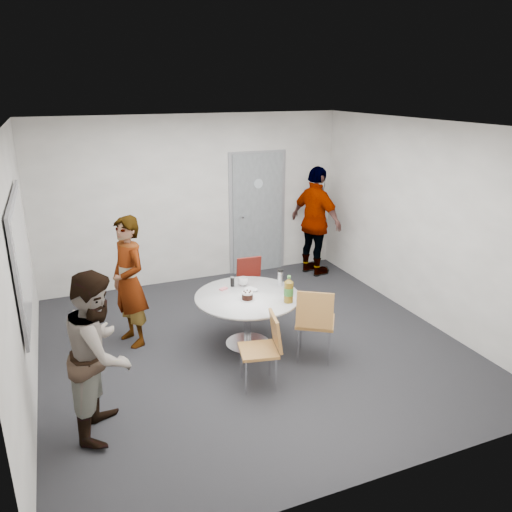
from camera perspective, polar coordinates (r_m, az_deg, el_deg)
name	(u,v)px	position (r m, az deg, el deg)	size (l,w,h in m)	color
floor	(251,345)	(6.40, -0.53, -10.12)	(5.00, 5.00, 0.00)	black
ceiling	(251,125)	(5.61, -0.61, 14.75)	(5.00, 5.00, 0.00)	silver
wall_back	(194,200)	(8.16, -7.09, 6.36)	(5.00, 5.00, 0.00)	#B5B2AC
wall_left	(18,272)	(5.51, -25.52, -1.62)	(5.00, 5.00, 0.00)	#B5B2AC
wall_right	(422,222)	(7.14, 18.48, 3.68)	(5.00, 5.00, 0.00)	#B5B2AC
wall_front	(376,337)	(3.83, 13.56, -9.04)	(5.00, 5.00, 0.00)	#B5B2AC
door	(257,214)	(8.56, 0.16, 4.88)	(1.02, 0.17, 2.12)	slate
whiteboard	(22,256)	(5.67, -25.19, 0.04)	(0.04, 1.90, 1.25)	gray
table	(250,302)	(6.16, -0.64, -5.24)	(1.29, 1.29, 1.00)	silver
chair_near_left	(266,343)	(5.40, 1.14, -9.95)	(0.50, 0.47, 0.82)	brown
chair_near_right	(315,318)	(5.84, 6.76, -7.03)	(0.62, 0.63, 0.92)	brown
chair_far	(251,280)	(7.13, -0.58, -2.72)	(0.40, 0.43, 0.79)	maroon
person_main	(129,282)	(6.32, -14.30, -2.88)	(0.60, 0.40, 1.65)	#A5C6EA
person_left	(100,353)	(4.85, -17.41, -10.54)	(0.77, 0.60, 1.59)	white
person_right	(316,222)	(8.48, 6.86, 3.92)	(1.09, 0.45, 1.86)	black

